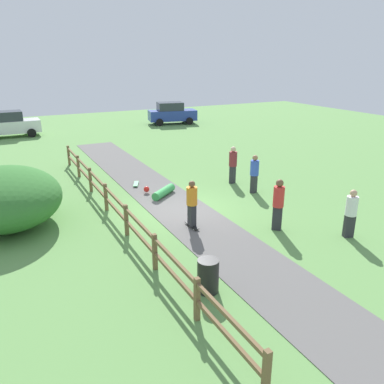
# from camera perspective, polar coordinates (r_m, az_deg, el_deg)

# --- Properties ---
(ground_plane) EXTENTS (60.00, 60.00, 0.00)m
(ground_plane) POSITION_cam_1_polar(r_m,az_deg,el_deg) (15.69, -1.77, -2.59)
(ground_plane) COLOR #60934C
(asphalt_path) EXTENTS (2.40, 28.00, 0.02)m
(asphalt_path) POSITION_cam_1_polar(r_m,az_deg,el_deg) (15.69, -1.77, -2.55)
(asphalt_path) COLOR #605E5B
(asphalt_path) RESTS_ON ground_plane
(wooden_fence) EXTENTS (0.12, 18.12, 1.10)m
(wooden_fence) POSITION_cam_1_polar(r_m,az_deg,el_deg) (14.62, -11.06, -1.81)
(wooden_fence) COLOR brown
(wooden_fence) RESTS_ON ground_plane
(bush_large) EXTENTS (3.85, 4.62, 2.08)m
(bush_large) POSITION_cam_1_polar(r_m,az_deg,el_deg) (15.46, -25.38, -0.72)
(bush_large) COLOR #33702D
(bush_large) RESTS_ON ground_plane
(trash_bin) EXTENTS (0.56, 0.56, 0.90)m
(trash_bin) POSITION_cam_1_polar(r_m,az_deg,el_deg) (10.34, 2.33, -12.00)
(trash_bin) COLOR black
(trash_bin) RESTS_ON ground_plane
(skater_riding) EXTENTS (0.38, 0.80, 1.73)m
(skater_riding) POSITION_cam_1_polar(r_m,az_deg,el_deg) (13.73, -0.02, -1.43)
(skater_riding) COLOR black
(skater_riding) RESTS_ON asphalt_path
(skater_fallen) EXTENTS (1.38, 1.41, 0.36)m
(skater_fallen) POSITION_cam_1_polar(r_m,az_deg,el_deg) (17.20, -4.33, 0.05)
(skater_fallen) COLOR green
(skater_fallen) RESTS_ON asphalt_path
(skateboard_loose) EXTENTS (0.51, 0.81, 0.08)m
(skateboard_loose) POSITION_cam_1_polar(r_m,az_deg,el_deg) (18.77, -8.10, 1.19)
(skateboard_loose) COLOR #338C4C
(skateboard_loose) RESTS_ON asphalt_path
(bystander_maroon) EXTENTS (0.52, 0.52, 1.78)m
(bystander_maroon) POSITION_cam_1_polar(r_m,az_deg,el_deg) (18.85, 5.94, 4.19)
(bystander_maroon) COLOR #2D2D33
(bystander_maroon) RESTS_ON ground_plane
(bystander_white) EXTENTS (0.49, 0.49, 1.68)m
(bystander_white) POSITION_cam_1_polar(r_m,az_deg,el_deg) (14.08, 22.01, -2.62)
(bystander_white) COLOR #2D2D33
(bystander_white) RESTS_ON ground_plane
(bystander_blue) EXTENTS (0.51, 0.51, 1.71)m
(bystander_blue) POSITION_cam_1_polar(r_m,az_deg,el_deg) (17.62, 9.01, 2.86)
(bystander_blue) COLOR #2D2D33
(bystander_blue) RESTS_ON ground_plane
(bystander_red) EXTENTS (0.54, 0.54, 1.85)m
(bystander_red) POSITION_cam_1_polar(r_m,az_deg,el_deg) (13.89, 12.38, -1.44)
(bystander_red) COLOR #2D2D33
(bystander_red) RESTS_ON ground_plane
(parked_car_white) EXTENTS (4.22, 2.04, 1.92)m
(parked_car_white) POSITION_cam_1_polar(r_m,az_deg,el_deg) (32.99, -24.91, 8.89)
(parked_car_white) COLOR silver
(parked_car_white) RESTS_ON ground_plane
(parked_car_blue) EXTENTS (4.46, 2.63, 1.92)m
(parked_car_blue) POSITION_cam_1_polar(r_m,az_deg,el_deg) (36.06, -2.94, 11.33)
(parked_car_blue) COLOR #283D99
(parked_car_blue) RESTS_ON ground_plane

